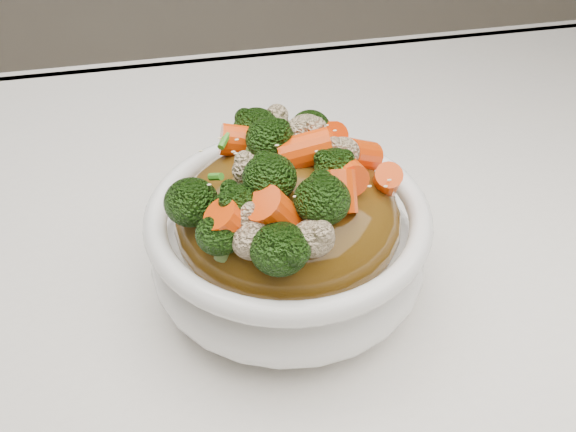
{
  "coord_description": "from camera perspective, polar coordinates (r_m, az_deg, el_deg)",
  "views": [
    {
      "loc": [
        -0.11,
        -0.32,
        1.11
      ],
      "look_at": [
        -0.04,
        0.02,
        0.82
      ],
      "focal_mm": 42.0,
      "sensor_mm": 36.0,
      "label": 1
    }
  ],
  "objects": [
    {
      "name": "sesame_seeds",
      "position": [
        0.43,
        0.0,
        5.6
      ],
      "size": [
        0.17,
        0.17,
        0.01
      ],
      "primitive_type": null,
      "rotation": [
        0.0,
        0.0,
        -0.27
      ],
      "color": "beige",
      "rests_on": "sauce_base"
    },
    {
      "name": "sauce_base",
      "position": [
        0.46,
        0.0,
        -0.26
      ],
      "size": [
        0.19,
        0.19,
        0.09
      ],
      "primitive_type": "ellipsoid",
      "rotation": [
        0.0,
        0.0,
        -0.27
      ],
      "color": "#54370E",
      "rests_on": "bowl"
    },
    {
      "name": "broccoli",
      "position": [
        0.43,
        0.0,
        5.4
      ],
      "size": [
        0.19,
        0.19,
        0.04
      ],
      "primitive_type": null,
      "rotation": [
        0.0,
        0.0,
        -0.27
      ],
      "color": "black",
      "rests_on": "sauce_base"
    },
    {
      "name": "carrots",
      "position": [
        0.43,
        0.0,
        5.5
      ],
      "size": [
        0.19,
        0.19,
        0.04
      ],
      "primitive_type": null,
      "rotation": [
        0.0,
        0.0,
        -0.27
      ],
      "color": "#EE4507",
      "rests_on": "sauce_base"
    },
    {
      "name": "tablecloth",
      "position": [
        0.51,
        4.43,
        -8.55
      ],
      "size": [
        1.2,
        0.8,
        0.04
      ],
      "primitive_type": "cube",
      "color": "white",
      "rests_on": "dining_table"
    },
    {
      "name": "bowl",
      "position": [
        0.48,
        0.0,
        -2.69
      ],
      "size": [
        0.24,
        0.24,
        0.08
      ],
      "primitive_type": null,
      "rotation": [
        0.0,
        0.0,
        -0.27
      ],
      "color": "white",
      "rests_on": "tablecloth"
    },
    {
      "name": "cauliflower",
      "position": [
        0.43,
        0.0,
        5.2
      ],
      "size": [
        0.19,
        0.19,
        0.03
      ],
      "primitive_type": null,
      "rotation": [
        0.0,
        0.0,
        -0.27
      ],
      "color": "tan",
      "rests_on": "sauce_base"
    },
    {
      "name": "scallions",
      "position": [
        0.43,
        0.0,
        5.6
      ],
      "size": [
        0.14,
        0.14,
        0.02
      ],
      "primitive_type": null,
      "rotation": [
        0.0,
        0.0,
        -0.27
      ],
      "color": "#38861F",
      "rests_on": "sauce_base"
    }
  ]
}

